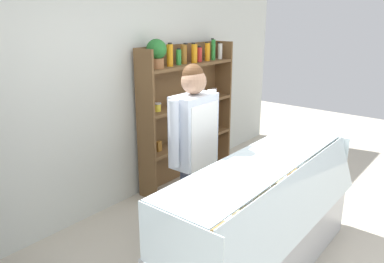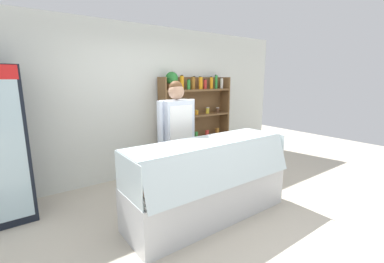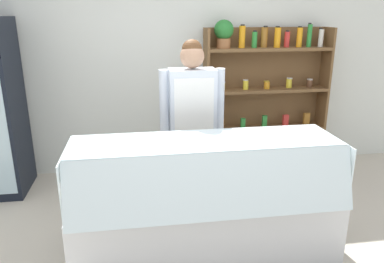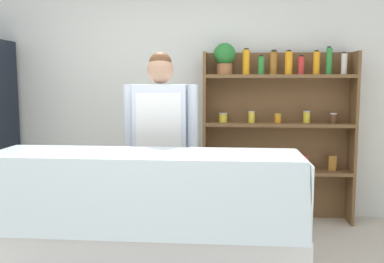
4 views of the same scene
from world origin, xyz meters
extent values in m
plane|color=beige|center=(0.00, 0.00, 0.00)|extent=(12.00, 12.00, 0.00)
cube|color=silver|center=(0.00, 2.07, 1.35)|extent=(6.80, 0.10, 2.70)
cylinder|color=#3356B2|center=(-1.99, 1.36, 0.32)|extent=(0.06, 0.06, 0.14)
cube|color=brown|center=(1.07, 1.96, 0.90)|extent=(1.58, 0.02, 1.80)
cube|color=brown|center=(0.30, 1.82, 0.90)|extent=(0.03, 0.28, 1.80)
cube|color=brown|center=(1.84, 1.82, 0.90)|extent=(0.03, 0.28, 1.80)
cube|color=brown|center=(1.07, 1.82, 0.54)|extent=(1.52, 0.28, 0.04)
cube|color=brown|center=(1.07, 1.82, 1.04)|extent=(1.52, 0.28, 0.04)
cube|color=brown|center=(1.07, 1.82, 1.55)|extent=(1.52, 0.28, 0.04)
cylinder|color=#996038|center=(0.50, 1.82, 1.62)|extent=(0.16, 0.16, 0.11)
sphere|color=#26752D|center=(0.50, 1.82, 1.78)|extent=(0.23, 0.23, 0.23)
cylinder|color=orange|center=(0.73, 1.82, 1.69)|extent=(0.08, 0.08, 0.26)
cylinder|color=black|center=(0.73, 1.82, 1.83)|extent=(0.05, 0.05, 0.02)
cylinder|color=#2D8C38|center=(0.88, 1.82, 1.66)|extent=(0.06, 0.06, 0.19)
cylinder|color=black|center=(0.88, 1.82, 1.76)|extent=(0.04, 0.04, 0.02)
cylinder|color=#9E6623|center=(1.01, 1.85, 1.69)|extent=(0.08, 0.08, 0.24)
cylinder|color=black|center=(1.01, 1.82, 1.81)|extent=(0.05, 0.05, 0.02)
cylinder|color=orange|center=(1.16, 1.80, 1.68)|extent=(0.08, 0.08, 0.23)
cylinder|color=black|center=(1.16, 1.82, 1.81)|extent=(0.05, 0.05, 0.02)
cylinder|color=red|center=(1.29, 1.82, 1.66)|extent=(0.07, 0.07, 0.18)
cylinder|color=black|center=(1.29, 1.82, 1.76)|extent=(0.04, 0.04, 0.02)
cylinder|color=orange|center=(1.44, 1.80, 1.68)|extent=(0.07, 0.07, 0.23)
cylinder|color=black|center=(1.44, 1.82, 1.81)|extent=(0.04, 0.04, 0.02)
cylinder|color=#2D8C38|center=(1.57, 1.80, 1.70)|extent=(0.06, 0.06, 0.27)
cylinder|color=black|center=(1.57, 1.82, 1.84)|extent=(0.04, 0.04, 0.02)
cylinder|color=silver|center=(1.72, 1.79, 1.67)|extent=(0.06, 0.06, 0.21)
cylinder|color=black|center=(1.72, 1.82, 1.79)|extent=(0.04, 0.04, 0.02)
cylinder|color=yellow|center=(0.49, 1.82, 1.11)|extent=(0.09, 0.09, 0.09)
cylinder|color=silver|center=(0.49, 1.82, 1.16)|extent=(0.09, 0.09, 0.01)
cylinder|color=yellow|center=(0.79, 1.80, 1.12)|extent=(0.07, 0.07, 0.11)
cylinder|color=silver|center=(0.79, 1.82, 1.18)|extent=(0.07, 0.07, 0.01)
cylinder|color=orange|center=(1.06, 1.80, 1.10)|extent=(0.07, 0.07, 0.08)
cylinder|color=gold|center=(1.06, 1.82, 1.15)|extent=(0.07, 0.07, 0.01)
cylinder|color=yellow|center=(1.37, 1.82, 1.12)|extent=(0.07, 0.07, 0.11)
cylinder|color=silver|center=(1.37, 1.82, 1.18)|extent=(0.07, 0.07, 0.01)
cylinder|color=brown|center=(1.64, 1.81, 1.11)|extent=(0.07, 0.07, 0.09)
cylinder|color=silver|center=(1.64, 1.82, 1.16)|extent=(0.07, 0.07, 0.01)
cube|color=#9E6623|center=(0.49, 1.82, 0.62)|extent=(0.07, 0.05, 0.13)
cube|color=#2D8C38|center=(0.78, 1.82, 0.62)|extent=(0.06, 0.04, 0.13)
cube|color=#2D8C38|center=(1.07, 1.82, 0.63)|extent=(0.06, 0.04, 0.15)
cube|color=red|center=(1.36, 1.82, 0.63)|extent=(0.07, 0.04, 0.15)
cube|color=#9E6623|center=(1.64, 1.82, 0.64)|extent=(0.08, 0.04, 0.16)
cube|color=silver|center=(-0.03, 0.11, 0.28)|extent=(2.18, 0.71, 0.55)
cube|color=white|center=(-0.03, 0.11, 0.57)|extent=(2.12, 0.65, 0.03)
cube|color=silver|center=(-0.03, -0.23, 0.78)|extent=(2.14, 0.16, 0.47)
cube|color=silver|center=(-0.03, 0.16, 1.00)|extent=(2.14, 0.55, 0.01)
cube|color=silver|center=(-1.11, 0.11, 0.78)|extent=(0.01, 0.67, 0.45)
cube|color=silver|center=(1.05, 0.11, 0.78)|extent=(0.01, 0.67, 0.45)
cube|color=tan|center=(-0.89, 0.19, 0.61)|extent=(0.16, 0.11, 0.06)
cube|color=white|center=(-0.89, -0.02, 0.61)|extent=(0.05, 0.03, 0.02)
cube|color=tan|center=(-0.54, 0.19, 0.61)|extent=(0.17, 0.14, 0.06)
cube|color=white|center=(-0.54, -0.02, 0.61)|extent=(0.05, 0.03, 0.02)
cube|color=beige|center=(-0.20, 0.19, 0.61)|extent=(0.16, 0.11, 0.05)
cube|color=white|center=(-0.20, -0.02, 0.61)|extent=(0.05, 0.03, 0.02)
cube|color=beige|center=(0.14, 0.19, 0.61)|extent=(0.16, 0.11, 0.05)
cube|color=white|center=(0.14, -0.02, 0.61)|extent=(0.05, 0.03, 0.02)
cube|color=beige|center=(0.48, 0.19, 0.61)|extent=(0.16, 0.13, 0.06)
cube|color=white|center=(0.48, -0.02, 0.61)|extent=(0.05, 0.03, 0.02)
cube|color=tan|center=(0.83, 0.19, 0.61)|extent=(0.16, 0.12, 0.05)
cube|color=white|center=(0.83, -0.02, 0.61)|extent=(0.05, 0.03, 0.02)
cylinder|color=tan|center=(-0.94, 0.00, 0.64)|extent=(0.18, 0.12, 0.11)
cylinder|color=tan|center=(-0.72, 0.00, 0.66)|extent=(0.18, 0.15, 0.15)
cylinder|color=tan|center=(-0.50, 0.00, 0.65)|extent=(0.21, 0.16, 0.13)
cylinder|color=white|center=(0.51, 0.02, 0.69)|extent=(0.07, 0.07, 0.22)
cylinder|color=white|center=(0.61, 0.02, 0.69)|extent=(0.07, 0.07, 0.21)
cylinder|color=#383D51|center=(-0.12, 0.85, 0.40)|extent=(0.13, 0.13, 0.81)
cylinder|color=#383D51|center=(0.07, 0.85, 0.40)|extent=(0.13, 0.13, 0.81)
cube|color=silver|center=(-0.03, 0.85, 1.14)|extent=(0.44, 0.24, 0.67)
cube|color=white|center=(-0.03, 0.73, 0.78)|extent=(0.37, 0.01, 1.24)
cylinder|color=silver|center=(-0.30, 0.85, 1.17)|extent=(0.09, 0.09, 0.60)
cylinder|color=silver|center=(0.24, 0.85, 1.17)|extent=(0.09, 0.09, 0.60)
sphere|color=tan|center=(-0.03, 0.85, 1.59)|extent=(0.23, 0.23, 0.23)
sphere|color=brown|center=(-0.03, 0.86, 1.65)|extent=(0.19, 0.19, 0.19)
camera|label=1|loc=(-2.58, -1.20, 2.15)|focal=35.00mm
camera|label=2|loc=(-2.04, -2.25, 1.77)|focal=24.00mm
camera|label=3|loc=(-0.57, -2.62, 1.99)|focal=35.00mm
camera|label=4|loc=(0.55, -2.73, 1.50)|focal=40.00mm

